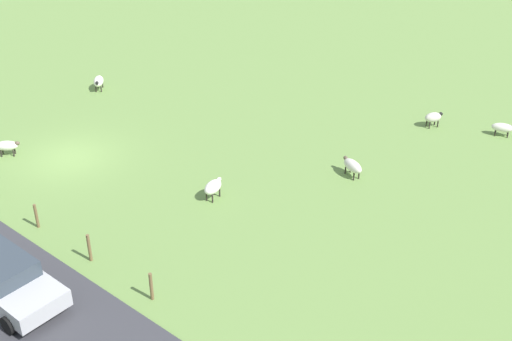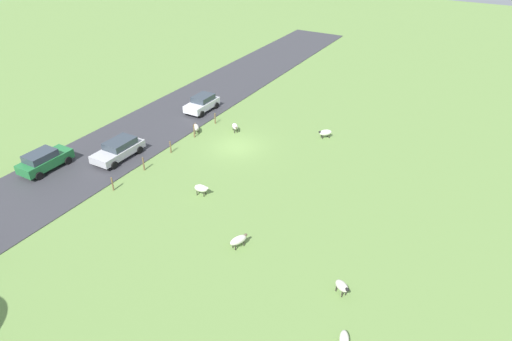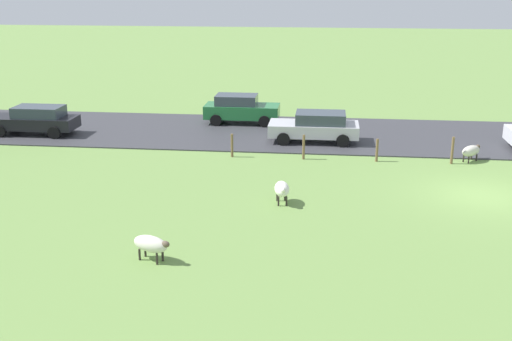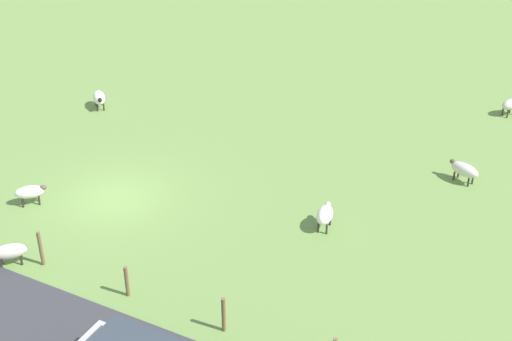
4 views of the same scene
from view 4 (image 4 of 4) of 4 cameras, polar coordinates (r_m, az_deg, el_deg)
ground_plane at (r=27.01m, az=-11.12°, el=-2.18°), size 160.00×160.00×0.00m
sheep_1 at (r=24.25m, az=-19.06°, el=-6.11°), size 1.14×1.15×0.75m
sheep_2 at (r=27.16m, az=-17.54°, el=-1.65°), size 1.06×1.07×0.75m
sheep_3 at (r=33.98m, az=-12.38°, el=5.67°), size 1.20×1.19×0.79m
sheep_4 at (r=34.48m, az=19.58°, el=4.97°), size 1.04×0.89×0.79m
sheep_5 at (r=28.39m, az=16.23°, el=0.06°), size 0.91×1.31×0.79m
sheep_6 at (r=24.67m, az=5.50°, el=-3.52°), size 1.16×0.70×0.84m
fence_post_1 at (r=23.86m, az=-16.75°, el=-5.96°), size 0.12×0.12×1.25m
fence_post_2 at (r=22.04m, az=-10.24°, el=-8.68°), size 0.12×0.12×1.06m
fence_post_3 at (r=20.52m, az=-2.59°, el=-11.39°), size 0.12×0.12×1.15m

